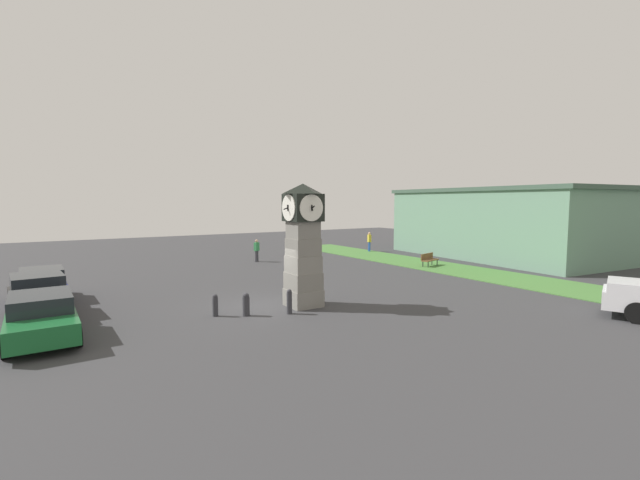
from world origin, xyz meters
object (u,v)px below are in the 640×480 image
Objects in this scene: clock_tower at (303,244)px; bollard_near_tower at (289,301)px; pedestrian_crossing_lot at (289,245)px; car_by_building at (41,317)px; pedestrian_by_cars at (369,240)px; pedestrian_near_bench at (257,249)px; car_near_tower at (38,296)px; bench at (429,259)px; car_navy_sedan at (42,285)px; bollard_far_row at (215,305)px; bollard_mid_row at (246,304)px.

bollard_near_tower is (0.81, -1.12, -2.19)m from clock_tower.
car_by_building is at bearing -49.21° from pedestrian_crossing_lot.
clock_tower is 2.98× the size of pedestrian_by_cars.
bollard_near_tower is 8.46m from car_by_building.
pedestrian_near_bench reaches higher than pedestrian_crossing_lot.
car_near_tower reaches higher than bench.
car_navy_sedan is 25.58m from pedestrian_by_cars.
bench is (-4.69, 16.77, 0.08)m from bollard_far_row.
pedestrian_crossing_lot reaches higher than car_navy_sedan.
pedestrian_near_bench reaches higher than car_by_building.
clock_tower is 5.95× the size of bollard_far_row.
pedestrian_near_bench is (-13.66, 3.87, -1.75)m from clock_tower.
bollard_near_tower is 1.14× the size of bollard_far_row.
clock_tower is 9.67m from car_by_building.
clock_tower is 17.07m from pedestrian_crossing_lot.
bollard_mid_row is at bearing 58.45° from car_near_tower.
car_by_building is 2.61× the size of bench.
bollard_near_tower is 0.60× the size of pedestrian_near_bench.
bollard_near_tower is 0.57× the size of pedestrian_by_cars.
bollard_mid_row is at bearing 83.15° from car_by_building.
bench is 12.52m from pedestrian_near_bench.
car_navy_sedan is at bearing -132.80° from bollard_near_tower.
car_near_tower is at bearing -121.55° from bollard_mid_row.
pedestrian_near_bench is at bearing -133.00° from bench.
bollard_far_row is (-0.43, -3.74, -2.25)m from clock_tower.
car_navy_sedan is at bearing -73.57° from pedestrian_by_cars.
bench is (-5.12, 13.03, -2.17)m from clock_tower.
car_by_building is at bearing 2.31° from car_near_tower.
pedestrian_near_bench is at bearing 160.97° from bollard_near_tower.
pedestrian_near_bench is (-13.81, 6.57, 0.49)m from bollard_mid_row.
pedestrian_near_bench is (-13.23, 7.62, 0.50)m from bollard_far_row.
car_navy_sedan is at bearing -179.57° from car_by_building.
clock_tower reaches higher than pedestrian_near_bench.
bollard_mid_row is (-0.65, -1.58, -0.04)m from bollard_near_tower.
bollard_mid_row is 18.45m from pedestrian_crossing_lot.
pedestrian_by_cars reaches higher than bollard_far_row.
bollard_near_tower is at bearing -53.99° from clock_tower.
pedestrian_by_cars is (-0.52, 11.17, 0.06)m from pedestrian_near_bench.
clock_tower is at bearing -68.55° from bench.
clock_tower reaches higher than bollard_far_row.
bollard_mid_row is at bearing -112.51° from bollard_near_tower.
pedestrian_by_cars is at bearing 92.69° from pedestrian_near_bench.
pedestrian_near_bench is at bearing 154.57° from bollard_mid_row.
bollard_mid_row is 6.81m from car_by_building.
car_by_building is (-0.23, -5.71, 0.31)m from bollard_far_row.
car_navy_sedan is at bearing -63.35° from pedestrian_near_bench.
clock_tower is 1.35× the size of car_navy_sedan.
car_near_tower is at bearing -56.77° from pedestrian_crossing_lot.
pedestrian_crossing_lot is (-8.30, 16.95, 0.13)m from car_navy_sedan.
car_near_tower is at bearing -113.02° from clock_tower.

